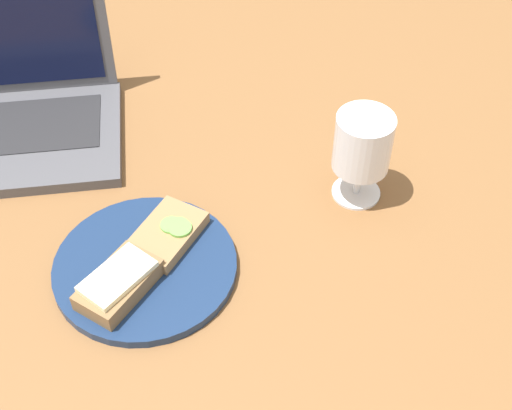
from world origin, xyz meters
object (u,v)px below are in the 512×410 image
object	(u,v)px
sandwich_with_cheese	(119,283)
wine_glass	(363,146)
sandwich_with_cucumber	(168,233)
plate	(145,267)
laptop	(6,111)

from	to	relation	value
sandwich_with_cheese	wine_glass	bearing A→B (deg)	22.64
sandwich_with_cucumber	wine_glass	distance (cm)	29.13
sandwich_with_cucumber	sandwich_with_cheese	world-z (taller)	sandwich_with_cheese
plate	wine_glass	bearing A→B (deg)	18.31
plate	sandwich_with_cheese	bearing A→B (deg)	-128.52
sandwich_with_cheese	plate	bearing A→B (deg)	51.48
plate	sandwich_with_cheese	size ratio (longest dim) A/B	1.96
sandwich_with_cucumber	laptop	size ratio (longest dim) A/B	0.37
laptop	sandwich_with_cheese	bearing A→B (deg)	-64.01
plate	laptop	distance (cm)	37.64
sandwich_with_cucumber	laptop	distance (cm)	36.31
sandwich_with_cucumber	sandwich_with_cheese	size ratio (longest dim) A/B	1.04
plate	wine_glass	world-z (taller)	wine_glass
wine_glass	sandwich_with_cucumber	bearing A→B (deg)	-167.29
sandwich_with_cucumber	wine_glass	xyz separation A→B (cm)	(27.61, 6.23, 6.90)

